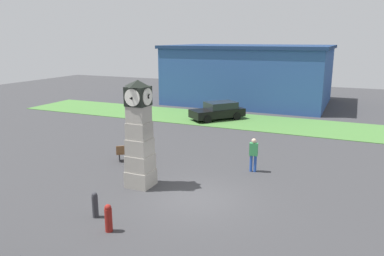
{
  "coord_description": "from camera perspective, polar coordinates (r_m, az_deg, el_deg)",
  "views": [
    {
      "loc": [
        5.57,
        -13.1,
        6.39
      ],
      "look_at": [
        -1.12,
        2.12,
        2.41
      ],
      "focal_mm": 35.0,
      "sensor_mm": 36.0,
      "label": 1
    }
  ],
  "objects": [
    {
      "name": "pedestrian_near_bench",
      "position": [
        18.51,
        9.35,
        -3.75
      ],
      "size": [
        0.43,
        0.29,
        1.69
      ],
      "color": "#264CA5",
      "rests_on": "ground_plane"
    },
    {
      "name": "ground_plane",
      "position": [
        15.61,
        0.65,
        -10.7
      ],
      "size": [
        81.72,
        81.72,
        0.0
      ],
      "primitive_type": "plane",
      "color": "#38383A"
    },
    {
      "name": "grass_verge_far",
      "position": [
        29.01,
        16.26,
        0.24
      ],
      "size": [
        49.03,
        5.69,
        0.04
      ],
      "primitive_type": "cube",
      "color": "#477A38",
      "rests_on": "ground_plane"
    },
    {
      "name": "bollard_mid_row",
      "position": [
        14.36,
        -14.56,
        -11.23
      ],
      "size": [
        0.22,
        0.22,
        0.98
      ],
      "color": "#333338",
      "rests_on": "ground_plane"
    },
    {
      "name": "bench",
      "position": [
        20.29,
        -9.22,
        -3.51
      ],
      "size": [
        1.6,
        1.38,
        0.9
      ],
      "color": "brown",
      "rests_on": "ground_plane"
    },
    {
      "name": "bollard_near_tower",
      "position": [
        13.29,
        -12.62,
        -13.21
      ],
      "size": [
        0.25,
        0.25,
        0.99
      ],
      "color": "maroon",
      "rests_on": "ground_plane"
    },
    {
      "name": "warehouse_blue_far",
      "position": [
        39.07,
        8.81,
        8.17
      ],
      "size": [
        15.7,
        11.43,
        5.75
      ],
      "color": "#2D5193",
      "rests_on": "ground_plane"
    },
    {
      "name": "car_end_of_row",
      "position": [
        30.16,
        4.02,
        2.64
      ],
      "size": [
        4.13,
        4.43,
        1.44
      ],
      "color": "black",
      "rests_on": "ground_plane"
    },
    {
      "name": "clock_tower",
      "position": [
        16.35,
        -8.0,
        -1.56
      ],
      "size": [
        1.15,
        1.22,
        4.72
      ],
      "color": "#9F9A90",
      "rests_on": "ground_plane"
    }
  ]
}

